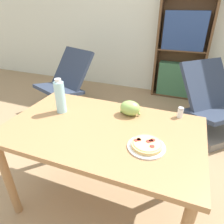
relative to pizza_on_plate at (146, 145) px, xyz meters
name	(u,v)px	position (x,y,z in m)	size (l,w,h in m)	color
ground_plane	(93,194)	(-0.44, 0.12, -0.76)	(14.00, 14.00, 0.00)	#9E7F5B
wall_back	(159,16)	(-0.44, 2.75, 0.54)	(8.00, 0.05, 2.60)	silver
dining_table	(102,139)	(-0.33, 0.10, -0.11)	(1.34, 0.81, 0.75)	#A37549
pizza_on_plate	(146,145)	(0.00, 0.00, 0.00)	(0.22, 0.22, 0.04)	white
grape_bunch	(130,108)	(-0.21, 0.34, 0.04)	(0.16, 0.12, 0.11)	#93BC5B
drink_bottle	(60,97)	(-0.72, 0.20, 0.11)	(0.08, 0.08, 0.27)	#A3DBEA
salt_shaker	(180,112)	(0.15, 0.44, 0.02)	(0.04, 0.04, 0.08)	white
lounge_chair_near	(65,91)	(-1.57, 1.48, -0.47)	(0.83, 0.94, 0.88)	slate
lounge_chair_far	(211,113)	(0.51, 1.52, -0.47)	(0.92, 0.98, 0.88)	slate
bookshelf	(181,54)	(0.00, 2.60, -0.02)	(0.82, 0.24, 1.63)	brown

